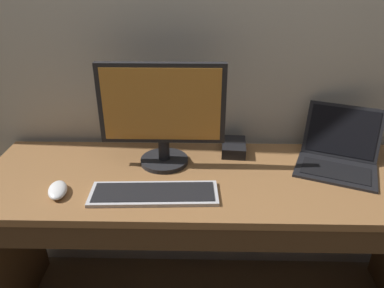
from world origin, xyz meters
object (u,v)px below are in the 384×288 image
(external_monitor, at_px, (162,113))
(computer_mouse, at_px, (58,190))
(wired_keyboard, at_px, (154,193))
(laptop_black, at_px, (338,155))
(external_drive_box, at_px, (234,147))

(external_monitor, height_order, computer_mouse, external_monitor)
(wired_keyboard, height_order, computer_mouse, computer_mouse)
(computer_mouse, bearing_deg, wired_keyboard, -15.66)
(laptop_black, bearing_deg, external_drive_box, 165.61)
(wired_keyboard, bearing_deg, computer_mouse, 179.71)
(computer_mouse, xyz_separation_m, external_drive_box, (0.66, 0.34, 0.01))
(external_monitor, bearing_deg, external_drive_box, 20.66)
(external_monitor, distance_m, computer_mouse, 0.48)
(laptop_black, relative_size, external_monitor, 0.81)
(external_monitor, height_order, wired_keyboard, external_monitor)
(wired_keyboard, relative_size, external_drive_box, 3.06)
(external_monitor, xyz_separation_m, computer_mouse, (-0.36, -0.22, -0.21))
(computer_mouse, bearing_deg, laptop_black, -3.33)
(laptop_black, relative_size, external_drive_box, 2.61)
(wired_keyboard, xyz_separation_m, external_drive_box, (0.31, 0.34, 0.02))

